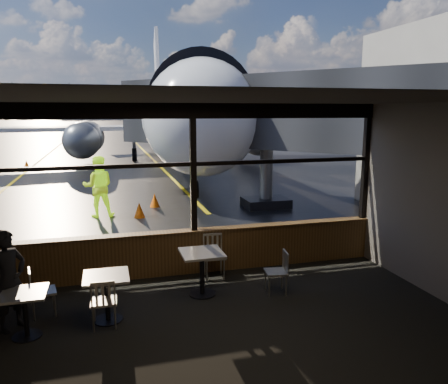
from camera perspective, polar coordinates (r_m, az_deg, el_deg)
name	(u,v)px	position (r m, az deg, el deg)	size (l,w,h in m)	color
ground_plane	(110,123)	(128.63, -14.70, 8.76)	(520.00, 520.00, 0.00)	black
carpet_floor	(236,344)	(6.72, 1.53, -19.27)	(8.00, 6.00, 0.01)	black
ceiling	(237,99)	(5.83, 1.70, 11.99)	(8.00, 6.00, 0.04)	#38332D
wall_back	(356,334)	(3.48, 16.81, -17.39)	(8.00, 0.04, 3.50)	#534A42
window_sill	(194,252)	(9.22, -3.90, -7.82)	(8.00, 0.28, 0.90)	#4A2F16
window_header	(192,111)	(8.74, -4.15, 10.52)	(8.00, 0.18, 0.30)	black
mullion_centre	(193,169)	(8.82, -4.05, 3.03)	(0.12, 0.12, 2.60)	black
mullion_right	(366,163)	(10.34, 18.01, 3.65)	(0.12, 0.12, 2.60)	black
window_transom	(193,164)	(8.81, -4.05, 3.67)	(8.00, 0.10, 0.08)	black
airliner	(169,73)	(29.43, -7.20, 15.11)	(31.17, 37.40, 11.43)	white
jet_bridge	(265,136)	(15.07, 5.38, 7.23)	(9.32, 11.39, 4.97)	#272729
cafe_table_near	(202,273)	(8.15, -2.90, -10.58)	(0.75, 0.75, 0.83)	#A5A097
cafe_table_mid	(107,298)	(7.45, -15.01, -13.26)	(0.71, 0.71, 0.78)	#9C978F
cafe_table_left	(26,315)	(7.38, -24.50, -14.39)	(0.65, 0.65, 0.72)	#A4A097
chair_near_e	(276,272)	(8.26, 6.79, -10.40)	(0.45, 0.45, 0.82)	#BDB7AA
chair_near_n	(214,257)	(8.91, -1.30, -8.47)	(0.49, 0.49, 0.89)	beige
chair_mid_s	(104,302)	(7.28, -15.42, -13.66)	(0.45, 0.45, 0.83)	beige
chair_mid_w	(43,292)	(7.95, -22.56, -11.97)	(0.46, 0.46, 0.84)	#AAA499
passenger	(9,280)	(7.56, -26.24, -10.33)	(0.58, 0.38, 1.60)	black
ground_crew	(98,186)	(14.46, -16.10, 0.70)	(0.95, 0.74, 1.95)	#BFF219
cone_nose	(155,200)	(15.61, -9.06, -1.06)	(0.35, 0.35, 0.48)	#E84E07
cone_wing	(27,164)	(28.14, -24.39, 3.32)	(0.37, 0.37, 0.51)	#EF5407
hangar_mid	(107,107)	(193.59, -15.05, 10.73)	(38.00, 15.00, 10.00)	silver
hangar_right	(247,104)	(196.53, 3.07, 11.35)	(50.00, 20.00, 12.00)	silver
fuel_tank_a	(29,111)	(192.67, -24.09, 9.58)	(8.00, 8.00, 6.00)	silver
fuel_tank_b	(56,111)	(191.45, -21.09, 9.79)	(8.00, 8.00, 6.00)	silver
fuel_tank_c	(82,111)	(190.76, -18.06, 9.98)	(8.00, 8.00, 6.00)	silver
treeline	(106,105)	(218.60, -15.12, 10.93)	(360.00, 3.00, 12.00)	black
cone_extra	(139,210)	(14.14, -11.00, -2.33)	(0.35, 0.35, 0.48)	#FF6308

